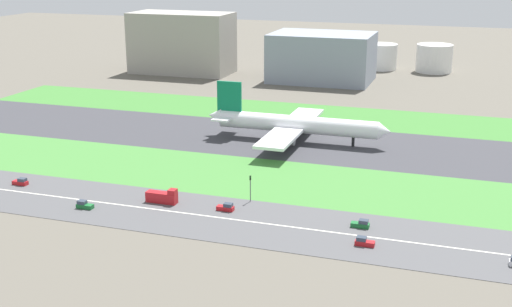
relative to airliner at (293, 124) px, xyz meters
name	(u,v)px	position (x,y,z in m)	size (l,w,h in m)	color
ground_plane	(283,141)	(-3.29, 0.00, -6.23)	(800.00, 800.00, 0.00)	#5B564C
runway	(283,140)	(-3.29, 0.00, -6.18)	(280.00, 46.00, 0.10)	#38383D
grass_median_north	(311,114)	(-3.29, 41.00, -6.18)	(280.00, 36.00, 0.10)	#3D7A33
grass_median_south	(245,176)	(-3.29, -41.00, -6.18)	(280.00, 36.00, 0.10)	#427F38
highway	(203,216)	(-3.29, -73.00, -6.18)	(280.00, 28.00, 0.10)	#4C4C4F
highway_centerline	(203,215)	(-3.29, -73.00, -6.13)	(266.00, 0.50, 0.01)	silver
airliner	(293,124)	(0.00, 0.00, 0.00)	(65.00, 56.00, 19.70)	white
car_3	(364,242)	(38.08, -78.00, -5.31)	(4.40, 1.80, 2.00)	#B2191E
car_2	(226,207)	(1.07, -68.00, -5.31)	(4.40, 1.80, 2.00)	#B2191E
car_6	(84,205)	(-34.27, -78.00, -5.31)	(4.40, 1.80, 2.00)	#19662D
truck_0	(163,197)	(-16.80, -68.00, -4.56)	(8.40, 2.50, 4.00)	#B2191E
car_4	(361,224)	(35.71, -68.00, -5.31)	(4.40, 1.80, 2.00)	#19662D
car_5	(21,182)	(-61.24, -68.00, -5.31)	(4.40, 1.80, 2.00)	#B2191E
traffic_light	(250,187)	(4.91, -60.01, -1.94)	(0.36, 0.50, 7.20)	#4C4C51
terminal_building	(182,43)	(-93.29, 114.00, 9.87)	(53.77, 26.40, 32.21)	#9E998E
hangar_building	(322,57)	(-15.93, 114.00, 5.85)	(50.49, 35.17, 24.16)	gray
fuel_tank_west	(381,57)	(7.79, 159.00, 0.83)	(17.42, 17.42, 14.12)	silver
fuel_tank_centre	(434,58)	(36.51, 159.00, 1.29)	(19.39, 19.39, 15.04)	silver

